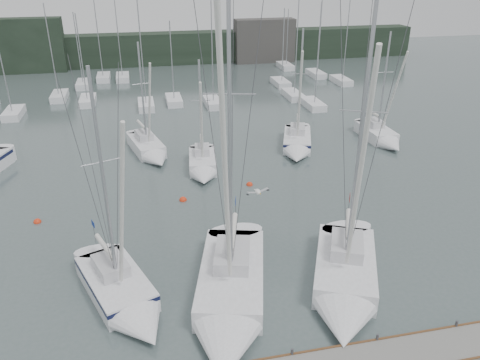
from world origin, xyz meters
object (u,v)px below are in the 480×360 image
(sailboat_near_right, at_px, (345,289))
(buoy_a, at_px, (183,200))
(sailboat_mid_b, at_px, (150,151))
(sailboat_mid_e, at_px, (382,137))
(sailboat_near_left, at_px, (126,299))
(buoy_b, at_px, (249,185))
(sailboat_mid_d, at_px, (297,145))
(buoy_c, at_px, (38,222))
(sailboat_mid_c, at_px, (203,167))
(sailboat_near_center, at_px, (229,306))

(sailboat_near_right, height_order, buoy_a, sailboat_near_right)
(sailboat_mid_b, distance_m, sailboat_mid_e, 21.74)
(sailboat_near_left, relative_size, sailboat_mid_e, 1.18)
(buoy_b, bearing_deg, sailboat_mid_d, 45.81)
(sailboat_near_left, distance_m, sailboat_mid_d, 23.95)
(sailboat_near_left, bearing_deg, sailboat_near_right, -29.33)
(sailboat_near_left, bearing_deg, sailboat_mid_e, 17.40)
(buoy_a, height_order, buoy_c, buoy_a)
(buoy_a, bearing_deg, buoy_b, 15.18)
(sailboat_mid_b, bearing_deg, sailboat_near_right, -81.34)
(sailboat_near_right, bearing_deg, sailboat_mid_d, 102.52)
(sailboat_mid_c, relative_size, sailboat_mid_e, 0.89)
(sailboat_near_left, height_order, sailboat_mid_e, sailboat_near_left)
(sailboat_near_left, xyz_separation_m, buoy_a, (3.99, 10.99, -0.54))
(sailboat_near_right, relative_size, sailboat_mid_d, 1.42)
(sailboat_near_left, xyz_separation_m, buoy_c, (-5.82, 9.94, -0.54))
(buoy_b, height_order, buoy_c, buoy_c)
(sailboat_mid_b, relative_size, buoy_a, 19.16)
(sailboat_mid_c, xyz_separation_m, sailboat_mid_d, (9.09, 3.06, 0.04))
(sailboat_near_center, bearing_deg, buoy_b, 87.59)
(sailboat_near_left, relative_size, buoy_b, 25.69)
(sailboat_mid_d, bearing_deg, sailboat_near_center, -97.98)
(sailboat_near_right, height_order, buoy_c, sailboat_near_right)
(sailboat_near_right, bearing_deg, sailboat_mid_b, 136.67)
(sailboat_mid_c, bearing_deg, sailboat_near_left, -104.91)
(buoy_a, xyz_separation_m, buoy_c, (-9.82, -1.06, 0.00))
(sailboat_mid_b, height_order, sailboat_mid_e, sailboat_mid_e)
(sailboat_mid_c, height_order, buoy_c, sailboat_mid_c)
(sailboat_mid_d, distance_m, buoy_a, 13.51)
(sailboat_near_left, distance_m, sailboat_mid_e, 30.30)
(sailboat_mid_b, bearing_deg, buoy_c, -141.70)
(sailboat_mid_d, bearing_deg, sailboat_mid_e, 20.72)
(sailboat_near_left, bearing_deg, buoy_c, 99.56)
(sailboat_near_left, relative_size, buoy_a, 23.42)
(buoy_b, bearing_deg, sailboat_mid_c, 136.75)
(buoy_a, bearing_deg, buoy_c, -173.85)
(sailboat_near_center, height_order, buoy_a, sailboat_near_center)
(buoy_c, bearing_deg, buoy_a, 6.15)
(sailboat_mid_d, bearing_deg, sailboat_near_left, -110.32)
(sailboat_near_center, height_order, buoy_b, sailboat_near_center)
(sailboat_near_center, bearing_deg, sailboat_near_left, 176.59)
(sailboat_near_center, distance_m, buoy_a, 12.67)
(sailboat_mid_c, bearing_deg, sailboat_mid_b, 137.93)
(sailboat_near_left, distance_m, sailboat_mid_c, 16.61)
(buoy_a, bearing_deg, sailboat_mid_d, 33.80)
(sailboat_mid_c, height_order, sailboat_mid_d, sailboat_mid_d)
(sailboat_mid_e, relative_size, buoy_a, 19.85)
(sailboat_mid_e, xyz_separation_m, buoy_c, (-29.63, -8.81, -0.52))
(buoy_a, distance_m, buoy_b, 5.51)
(sailboat_near_center, relative_size, sailboat_mid_e, 1.66)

